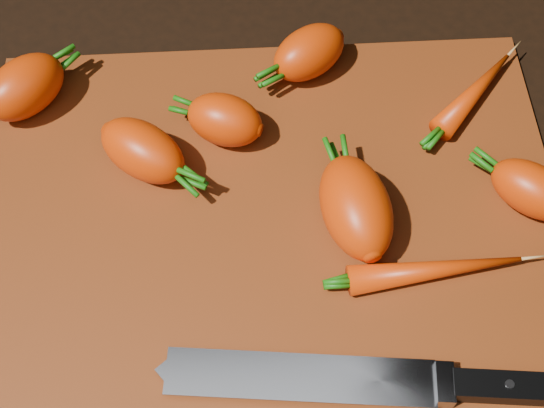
{
  "coord_description": "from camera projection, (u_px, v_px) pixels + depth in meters",
  "views": [
    {
      "loc": [
        -0.02,
        -0.31,
        0.58
      ],
      "look_at": [
        0.0,
        0.01,
        0.03
      ],
      "focal_mm": 50.0,
      "sensor_mm": 36.0,
      "label": 1
    }
  ],
  "objects": [
    {
      "name": "carrot_1",
      "position": [
        225.0,
        120.0,
        0.67
      ],
      "size": [
        0.08,
        0.07,
        0.05
      ],
      "primitive_type": "ellipsoid",
      "rotation": [
        0.0,
        0.0,
        2.74
      ],
      "color": "#D73200",
      "rests_on": "cutting_board"
    },
    {
      "name": "carrot_4",
      "position": [
        309.0,
        52.0,
        0.71
      ],
      "size": [
        0.09,
        0.08,
        0.05
      ],
      "primitive_type": "ellipsoid",
      "rotation": [
        0.0,
        0.0,
        3.74
      ],
      "color": "#D73200",
      "rests_on": "cutting_board"
    },
    {
      "name": "ground",
      "position": [
        273.0,
        234.0,
        0.66
      ],
      "size": [
        2.0,
        2.0,
        0.01
      ],
      "primitive_type": "cube",
      "color": "black"
    },
    {
      "name": "cutting_board",
      "position": [
        273.0,
        228.0,
        0.65
      ],
      "size": [
        0.5,
        0.4,
        0.01
      ],
      "primitive_type": "cube",
      "color": "maroon",
      "rests_on": "ground"
    },
    {
      "name": "carrot_6",
      "position": [
        475.0,
        92.0,
        0.7
      ],
      "size": [
        0.1,
        0.1,
        0.02
      ],
      "primitive_type": "ellipsoid",
      "rotation": [
        0.0,
        0.0,
        0.81
      ],
      "color": "#D73200",
      "rests_on": "cutting_board"
    },
    {
      "name": "carrot_3",
      "position": [
        356.0,
        207.0,
        0.62
      ],
      "size": [
        0.07,
        0.11,
        0.06
      ],
      "primitive_type": "ellipsoid",
      "rotation": [
        0.0,
        0.0,
        1.74
      ],
      "color": "#D73200",
      "rests_on": "cutting_board"
    },
    {
      "name": "carrot_7",
      "position": [
        435.0,
        270.0,
        0.61
      ],
      "size": [
        0.14,
        0.04,
        0.03
      ],
      "primitive_type": "ellipsoid",
      "rotation": [
        0.0,
        0.0,
        0.08
      ],
      "color": "#D73200",
      "rests_on": "cutting_board"
    },
    {
      "name": "carrot_2",
      "position": [
        143.0,
        151.0,
        0.65
      ],
      "size": [
        0.1,
        0.09,
        0.05
      ],
      "primitive_type": "ellipsoid",
      "rotation": [
        0.0,
        0.0,
        -0.66
      ],
      "color": "#D73200",
      "rests_on": "cutting_board"
    },
    {
      "name": "knife",
      "position": [
        327.0,
        379.0,
        0.57
      ],
      "size": [
        0.33,
        0.06,
        0.02
      ],
      "rotation": [
        0.0,
        0.0,
        -0.11
      ],
      "color": "gray",
      "rests_on": "cutting_board"
    },
    {
      "name": "carrot_0",
      "position": [
        24.0,
        87.0,
        0.69
      ],
      "size": [
        0.09,
        0.09,
        0.05
      ],
      "primitive_type": "ellipsoid",
      "rotation": [
        0.0,
        0.0,
        0.78
      ],
      "color": "#D73200",
      "rests_on": "cutting_board"
    },
    {
      "name": "carrot_5",
      "position": [
        532.0,
        190.0,
        0.64
      ],
      "size": [
        0.09,
        0.08,
        0.04
      ],
      "primitive_type": "ellipsoid",
      "rotation": [
        0.0,
        0.0,
        2.44
      ],
      "color": "#D73200",
      "rests_on": "cutting_board"
    }
  ]
}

